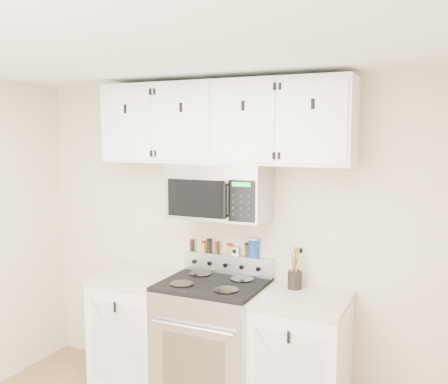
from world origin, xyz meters
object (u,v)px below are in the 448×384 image
(range, at_px, (213,341))
(utensil_crock, at_px, (295,278))
(microwave, at_px, (220,191))
(salt_canister, at_px, (254,248))

(range, relative_size, utensil_crock, 3.55)
(range, height_order, utensil_crock, utensil_crock)
(microwave, bearing_deg, utensil_crock, 6.58)
(range, relative_size, microwave, 1.45)
(utensil_crock, distance_m, salt_canister, 0.41)
(range, bearing_deg, salt_canister, 51.91)
(microwave, bearing_deg, range, -90.23)
(range, bearing_deg, microwave, 89.77)
(utensil_crock, bearing_deg, salt_canister, 166.32)
(utensil_crock, xyz_separation_m, salt_canister, (-0.36, 0.09, 0.18))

